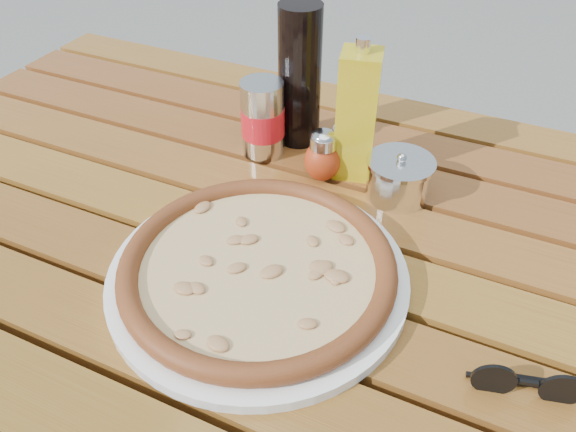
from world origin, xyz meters
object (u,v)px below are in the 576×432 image
at_px(pepper_shaker, 323,156).
at_px(parmesan_tin, 399,178).
at_px(olive_oil_cruet, 357,115).
at_px(sunglasses, 527,384).
at_px(dark_bottle, 300,77).
at_px(table, 282,283).
at_px(oregano_shaker, 345,148).
at_px(plate, 258,275).
at_px(pizza, 258,266).
at_px(soda_can, 263,119).

distance_m(pepper_shaker, parmesan_tin, 0.11).
distance_m(olive_oil_cruet, sunglasses, 0.41).
xyz_separation_m(dark_bottle, olive_oil_cruet, (0.11, -0.05, -0.01)).
bearing_deg(parmesan_tin, dark_bottle, 157.11).
distance_m(table, sunglasses, 0.34).
relative_size(olive_oil_cruet, sunglasses, 1.91).
bearing_deg(dark_bottle, pepper_shaker, -48.35).
bearing_deg(sunglasses, oregano_shaker, 121.56).
xyz_separation_m(oregano_shaker, sunglasses, (0.30, -0.29, -0.02)).
bearing_deg(table, plate, -87.79).
height_order(pizza, parmesan_tin, parmesan_tin).
bearing_deg(oregano_shaker, table, -94.50).
relative_size(oregano_shaker, dark_bottle, 0.37).
bearing_deg(olive_oil_cruet, plate, -95.65).
bearing_deg(table, soda_can, 122.87).
distance_m(olive_oil_cruet, parmesan_tin, 0.11).
bearing_deg(pizza, pepper_shaker, 92.55).
distance_m(table, olive_oil_cruet, 0.26).
relative_size(soda_can, olive_oil_cruet, 0.57).
bearing_deg(pepper_shaker, dark_bottle, 131.65).
relative_size(table, pepper_shaker, 17.07).
bearing_deg(soda_can, parmesan_tin, -5.19).
height_order(pizza, pepper_shaker, pepper_shaker).
relative_size(pizza, sunglasses, 3.65).
xyz_separation_m(olive_oil_cruet, parmesan_tin, (0.08, -0.03, -0.07)).
relative_size(oregano_shaker, soda_can, 0.68).
xyz_separation_m(pizza, sunglasses, (0.31, -0.03, -0.01)).
height_order(plate, pepper_shaker, pepper_shaker).
bearing_deg(olive_oil_cruet, parmesan_tin, -19.90).
bearing_deg(plate, dark_bottle, 105.34).
bearing_deg(sunglasses, plate, 160.51).
height_order(plate, soda_can, soda_can).
height_order(pepper_shaker, dark_bottle, dark_bottle).
xyz_separation_m(pepper_shaker, parmesan_tin, (0.11, 0.01, -0.01)).
height_order(plate, parmesan_tin, parmesan_tin).
xyz_separation_m(pepper_shaker, oregano_shaker, (0.02, 0.03, 0.00)).
height_order(pepper_shaker, soda_can, soda_can).
xyz_separation_m(pizza, parmesan_tin, (0.10, 0.23, 0.01)).
xyz_separation_m(plate, dark_bottle, (-0.09, 0.31, 0.10)).
distance_m(table, plate, 0.11).
height_order(pizza, olive_oil_cruet, olive_oil_cruet).
bearing_deg(pepper_shaker, soda_can, 167.00).
relative_size(oregano_shaker, sunglasses, 0.75).
bearing_deg(olive_oil_cruet, soda_can, -176.94).
bearing_deg(plate, olive_oil_cruet, 84.35).
relative_size(pizza, pepper_shaker, 4.88).
xyz_separation_m(oregano_shaker, olive_oil_cruet, (0.01, 0.00, 0.06)).
bearing_deg(parmesan_tin, pizza, -113.98).
relative_size(table, soda_can, 11.67).
bearing_deg(pizza, plate, 0.00).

